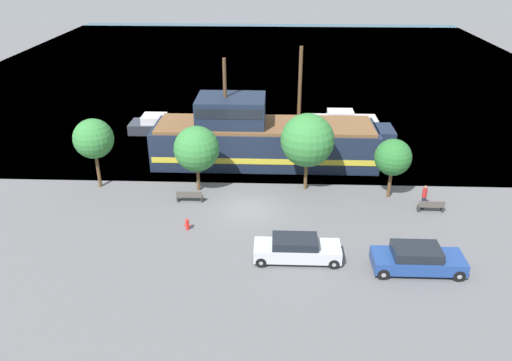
{
  "coord_description": "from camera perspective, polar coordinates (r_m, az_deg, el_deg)",
  "views": [
    {
      "loc": [
        1.7,
        -29.67,
        16.47
      ],
      "look_at": [
        0.47,
        2.0,
        1.2
      ],
      "focal_mm": 35.0,
      "sensor_mm": 36.0,
      "label": 1
    }
  ],
  "objects": [
    {
      "name": "parked_car_curb_mid",
      "position": [
        28.59,
        4.66,
        -7.8
      ],
      "size": [
        4.9,
        1.78,
        1.45
      ],
      "color": "#B7BCC6",
      "rests_on": "ground_plane"
    },
    {
      "name": "water_surface",
      "position": [
        75.51,
        0.91,
        13.13
      ],
      "size": [
        80.0,
        80.0,
        0.0
      ],
      "primitive_type": "plane",
      "color": "#33566B",
      "rests_on": "ground"
    },
    {
      "name": "ground_plane",
      "position": [
        33.98,
        -0.92,
        -3.27
      ],
      "size": [
        160.0,
        160.0,
        0.0
      ],
      "primitive_type": "plane",
      "color": "#5B5B5E"
    },
    {
      "name": "parked_car_curb_front",
      "position": [
        29.01,
        17.96,
        -8.53
      ],
      "size": [
        4.95,
        1.99,
        1.51
      ],
      "color": "navy",
      "rests_on": "ground_plane"
    },
    {
      "name": "fire_hydrant",
      "position": [
        31.76,
        -7.86,
        -4.92
      ],
      "size": [
        0.42,
        0.25,
        0.76
      ],
      "color": "red",
      "rests_on": "ground_plane"
    },
    {
      "name": "tree_row_west",
      "position": [
        35.56,
        15.39,
        2.56
      ],
      "size": [
        2.55,
        2.55,
        4.32
      ],
      "color": "brown",
      "rests_on": "ground_plane"
    },
    {
      "name": "bench_promenade_west",
      "position": [
        34.99,
        -7.6,
        -1.78
      ],
      "size": [
        1.81,
        0.45,
        0.85
      ],
      "color": "#4C4742",
      "rests_on": "ground_plane"
    },
    {
      "name": "pedestrian_walking_near",
      "position": [
        35.62,
        18.66,
        -1.77
      ],
      "size": [
        0.32,
        0.32,
        1.67
      ],
      "color": "#232838",
      "rests_on": "ground_plane"
    },
    {
      "name": "moored_boat_outer",
      "position": [
        49.69,
        10.02,
        6.74
      ],
      "size": [
        6.16,
        2.38,
        1.64
      ],
      "color": "#B7B2A8",
      "rests_on": "water_surface"
    },
    {
      "name": "tree_row_midwest",
      "position": [
        35.35,
        5.89,
        4.6
      ],
      "size": [
        3.8,
        3.8,
        5.72
      ],
      "color": "brown",
      "rests_on": "ground_plane"
    },
    {
      "name": "tree_row_east",
      "position": [
        37.38,
        -18.08,
        4.55
      ],
      "size": [
        2.86,
        2.86,
        5.21
      ],
      "color": "brown",
      "rests_on": "ground_plane"
    },
    {
      "name": "pirate_ship",
      "position": [
        40.52,
        0.69,
        4.84
      ],
      "size": [
        19.19,
        5.08,
        9.39
      ],
      "color": "#192338",
      "rests_on": "water_surface"
    },
    {
      "name": "tree_row_mideast",
      "position": [
        35.45,
        -6.81,
        3.61
      ],
      "size": [
        3.24,
        3.24,
        4.86
      ],
      "color": "brown",
      "rests_on": "ground_plane"
    },
    {
      "name": "moored_boat_dockside",
      "position": [
        48.58,
        -11.1,
        6.21
      ],
      "size": [
        5.43,
        2.58,
        1.65
      ],
      "color": "#2D333D",
      "rests_on": "water_surface"
    },
    {
      "name": "bench_promenade_east",
      "position": [
        35.42,
        19.38,
        -2.78
      ],
      "size": [
        1.71,
        0.45,
        0.85
      ],
      "color": "#4C4742",
      "rests_on": "ground_plane"
    }
  ]
}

